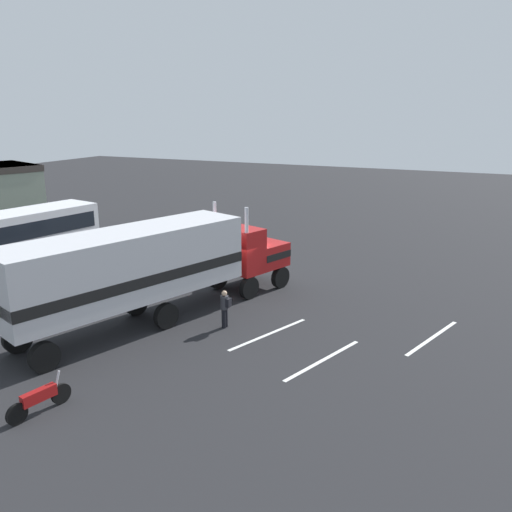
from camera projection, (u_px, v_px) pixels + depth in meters
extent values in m
plane|color=#232326|center=(237.00, 292.00, 26.65)|extent=(120.00, 120.00, 0.00)
cube|color=silver|center=(269.00, 334.00, 21.60)|extent=(4.17, 1.72, 0.01)
cube|color=silver|center=(323.00, 360.00, 19.38)|extent=(4.21, 1.59, 0.01)
cube|color=silver|center=(432.00, 338.00, 21.26)|extent=(4.23, 1.53, 0.01)
cube|color=#B21919|center=(261.00, 253.00, 27.35)|extent=(2.52, 2.95, 1.20)
cube|color=#B21919|center=(239.00, 249.00, 26.10)|extent=(2.14, 2.82, 2.20)
cube|color=silver|center=(273.00, 249.00, 28.00)|extent=(0.76, 2.01, 1.08)
cube|color=black|center=(261.00, 252.00, 27.33)|extent=(2.53, 2.99, 0.36)
cylinder|color=silver|center=(215.00, 236.00, 26.28)|extent=(0.18, 0.18, 3.40)
cylinder|color=silver|center=(247.00, 243.00, 24.82)|extent=(0.18, 0.18, 3.40)
cube|color=silver|center=(127.00, 265.00, 21.52)|extent=(10.77, 5.88, 2.80)
cube|color=black|center=(128.00, 275.00, 21.63)|extent=(10.79, 5.92, 0.44)
cylinder|color=silver|center=(227.00, 266.00, 27.59)|extent=(1.44, 1.03, 0.64)
cylinder|color=black|center=(250.00, 269.00, 28.59)|extent=(1.14, 0.64, 1.10)
cylinder|color=black|center=(280.00, 277.00, 27.13)|extent=(1.14, 0.64, 1.10)
cylinder|color=black|center=(218.00, 278.00, 26.99)|extent=(1.14, 0.64, 1.10)
cylinder|color=black|center=(249.00, 288.00, 25.53)|extent=(1.14, 0.64, 1.10)
cylinder|color=black|center=(136.00, 303.00, 23.54)|extent=(1.14, 0.64, 1.10)
cylinder|color=black|center=(166.00, 316.00, 22.08)|extent=(1.14, 0.64, 1.10)
cylinder|color=black|center=(17.00, 339.00, 19.87)|extent=(1.14, 0.64, 1.10)
cylinder|color=black|center=(44.00, 357.00, 18.41)|extent=(1.14, 0.64, 1.10)
cylinder|color=black|center=(224.00, 319.00, 22.13)|extent=(0.18, 0.18, 0.82)
cylinder|color=black|center=(226.00, 318.00, 22.26)|extent=(0.18, 0.18, 0.82)
cylinder|color=#333338|center=(224.00, 302.00, 22.00)|extent=(0.34, 0.34, 0.58)
sphere|color=tan|center=(224.00, 293.00, 21.90)|extent=(0.23, 0.23, 0.23)
cube|color=black|center=(229.00, 303.00, 21.90)|extent=(0.27, 0.18, 0.36)
cube|color=silver|center=(2.00, 241.00, 28.67)|extent=(11.28, 4.59, 2.90)
cube|color=black|center=(0.00, 231.00, 28.52)|extent=(10.64, 4.50, 0.90)
cylinder|color=black|center=(58.00, 248.00, 32.91)|extent=(1.03, 0.46, 1.00)
cylinder|color=black|center=(81.00, 254.00, 31.65)|extent=(1.03, 0.46, 1.00)
cylinder|color=black|center=(61.00, 394.00, 16.47)|extent=(0.67, 0.24, 0.66)
cylinder|color=black|center=(17.00, 414.00, 15.35)|extent=(0.67, 0.24, 0.66)
cube|color=maroon|center=(39.00, 395.00, 15.84)|extent=(1.13, 0.47, 0.36)
cylinder|color=silver|center=(57.00, 382.00, 16.27)|extent=(0.29, 0.13, 0.69)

